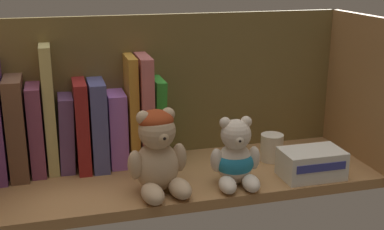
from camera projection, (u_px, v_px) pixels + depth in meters
The scene contains 17 objects.
shelf_board at pixel (186, 178), 99.28cm from camera, with size 73.50×24.40×2.00cm, color #9E7042.
shelf_back_panel at pixel (170, 90), 106.74cm from camera, with size 75.90×1.20×31.64cm, color brown.
shelf_side_panel_right at pixel (361, 93), 104.47cm from camera, with size 1.60×26.80×31.64cm, color #9E7042.
book_1 at pixel (17, 125), 97.16cm from camera, with size 3.37×13.35×19.36cm, color brown.
book_2 at pixel (36, 128), 98.30cm from camera, with size 2.68×10.67×17.55cm, color #773957.
book_3 at pixel (49, 109), 97.91cm from camera, with size 2.05×9.28×24.96cm, color tan.
book_4 at pixel (66, 132), 100.08cm from camera, with size 2.77×9.36×15.02cm, color #5D3E6C.
book_5 at pixel (81, 123), 100.42cm from camera, with size 2.45×12.61×17.94cm, color maroon.
book_6 at pixel (97, 123), 101.25cm from camera, with size 3.10×12.45×17.76cm, color #4C4E89.
book_7 at pixel (116, 127), 102.59cm from camera, with size 3.54×9.93×15.06cm, color #A763C6.
book_8 at pixel (131, 109), 102.32cm from camera, with size 1.82×11.48×22.26cm, color gold.
book_9 at pixel (143, 108), 102.95cm from camera, with size 2.41×13.66×22.32cm, color #C76868.
book_10 at pixel (156, 119), 104.34cm from camera, with size 2.05×11.16×17.41cm, color green.
teddy_bear_larger at pixel (158, 154), 89.20cm from camera, with size 11.36×11.79×15.32cm.
teddy_bear_smaller at pixel (235, 158), 93.03cm from camera, with size 9.55×10.07×12.97cm.
pillar_candle at pixel (272, 147), 104.89cm from camera, with size 4.69×4.69×5.63cm, color silver.
small_product_box at pixel (311, 164), 96.78cm from camera, with size 11.77×7.59×5.45cm.
Camera 1 is at (-23.05, -88.34, 41.96)cm, focal length 47.33 mm.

